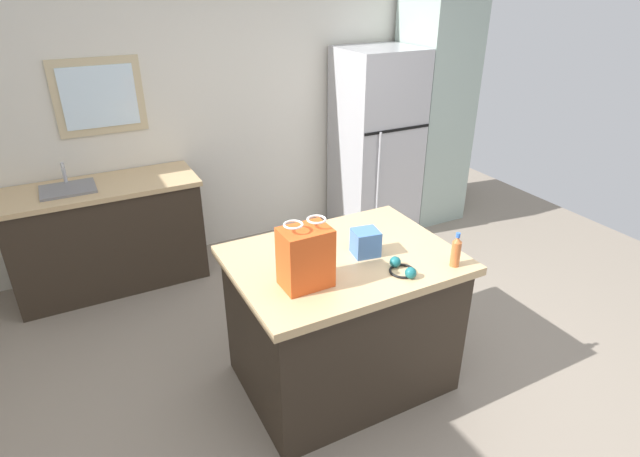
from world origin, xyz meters
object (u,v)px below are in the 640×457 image
Objects in this scene: tall_cabinet at (432,112)px; small_box at (366,243)px; kitchen_island at (342,320)px; ear_defenders at (403,269)px; shopping_bag at (306,257)px; bottle at (456,251)px; refrigerator at (376,143)px.

small_box is at bearing -136.60° from tall_cabinet.
ear_defenders reaches higher than kitchen_island.
tall_cabinet reaches higher than small_box.
shopping_bag is 0.57m from ear_defenders.
ear_defenders is (-0.30, 0.08, -0.07)m from bottle.
tall_cabinet is 14.76× the size of small_box.
tall_cabinet is at bearing 39.50° from shopping_bag.
tall_cabinet reaches higher than ear_defenders.
kitchen_island is 0.73m from shopping_bag.
ear_defenders is at bearing -14.63° from shopping_bag.
kitchen_island is at bearing -138.85° from tall_cabinet.
small_box is (-2.00, -1.89, -0.14)m from tall_cabinet.
kitchen_island is at bearing 26.93° from shopping_bag.
shopping_bag is 1.87× the size of ear_defenders.
shopping_bag reaches higher than ear_defenders.
shopping_bag is at bearing -131.21° from refrigerator.
refrigerator is 2.43m from bottle.
refrigerator reaches higher than kitchen_island.
tall_cabinet is at bearing 54.08° from bottle.
refrigerator is at bearing 55.14° from small_box.
kitchen_island is at bearing 122.96° from ear_defenders.
shopping_bag is at bearing 165.37° from ear_defenders.
bottle is at bearing -112.76° from refrigerator.
ear_defenders is at bearing -57.04° from kitchen_island.
tall_cabinet reaches higher than bottle.
kitchen_island is 0.72× the size of refrigerator.
bottle is 0.32m from ear_defenders.
kitchen_island is 6.53× the size of ear_defenders.
kitchen_island is 0.83m from bottle.
shopping_bag is 2.44× the size of small_box.
shopping_bag is (-2.45, -2.02, -0.05)m from tall_cabinet.
bottle is at bearing -14.45° from shopping_bag.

